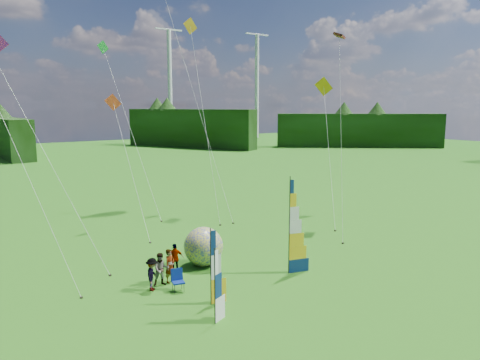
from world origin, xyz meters
TOP-DOWN VIEW (x-y plane):
  - ground at (0.00, 0.00)m, footprint 220.00×220.00m
  - treeline_ring at (0.00, 0.00)m, footprint 210.00×210.00m
  - turbine_left at (70.00, 95.00)m, footprint 8.00×1.20m
  - turbine_right at (45.00, 102.00)m, footprint 8.00×1.20m
  - feather_banner_main at (1.42, 2.57)m, footprint 1.44×0.48m
  - side_banner_left at (-4.48, 1.55)m, footprint 1.03×0.26m
  - side_banner_far at (-5.41, -0.29)m, footprint 0.95×0.48m
  - bol_inflatable at (-1.86, 6.58)m, footprint 2.68×2.68m
  - spectator_a at (-4.76, 5.32)m, footprint 0.81×0.69m
  - spectator_b at (-5.34, 5.21)m, footprint 0.95×0.64m
  - spectator_c at (-6.03, 4.84)m, footprint 1.01×1.15m
  - spectator_d at (-3.82, 6.50)m, footprint 1.08×0.66m
  - camp_chair at (-5.01, 3.93)m, footprint 0.82×0.82m
  - kite_whale at (5.30, 20.02)m, footprint 7.18×16.40m
  - kite_rainbow_delta at (-9.32, 11.88)m, footprint 9.66×12.52m
  - kite_parafoil at (10.66, 7.35)m, footprint 10.58×10.90m
  - small_kite_red at (-2.48, 15.93)m, footprint 2.52×8.67m
  - small_kite_orange at (5.30, 18.17)m, footprint 5.49×11.17m
  - small_kite_yellow at (12.88, 10.61)m, footprint 10.99×11.75m
  - small_kite_pink at (-11.67, 8.55)m, footprint 8.72×9.19m
  - small_kite_green at (0.41, 22.73)m, footprint 5.56×12.21m

SIDE VIEW (x-z plane):
  - ground at x=0.00m, z-range 0.00..0.00m
  - camp_chair at x=-5.01m, z-range 0.00..1.16m
  - spectator_d at x=-3.82m, z-range 0.00..1.72m
  - spectator_c at x=-6.03m, z-range 0.00..1.74m
  - spectator_b at x=-5.34m, z-range 0.00..1.79m
  - spectator_a at x=-4.76m, z-range 0.00..1.87m
  - bol_inflatable at x=-1.86m, z-range 0.00..2.37m
  - side_banner_far at x=-5.41m, z-range 0.00..3.36m
  - side_banner_left at x=-4.48m, z-range 0.00..3.70m
  - feather_banner_main at x=1.42m, z-range 0.00..5.47m
  - treeline_ring at x=0.00m, z-range 0.00..8.00m
  - small_kite_red at x=-2.48m, z-range 0.00..10.94m
  - small_kite_yellow at x=12.88m, z-range 0.00..12.71m
  - kite_rainbow_delta at x=-9.32m, z-range 0.00..15.78m
  - small_kite_green at x=0.41m, z-range 0.00..16.02m
  - kite_parafoil at x=10.66m, z-range 0.00..16.69m
  - small_kite_pink at x=-11.67m, z-range 0.00..17.42m
  - small_kite_orange at x=5.30m, z-range 0.00..18.07m
  - kite_whale at x=5.30m, z-range 0.00..23.46m
  - turbine_left at x=70.00m, z-range 0.00..30.00m
  - turbine_right at x=45.00m, z-range 0.00..30.00m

